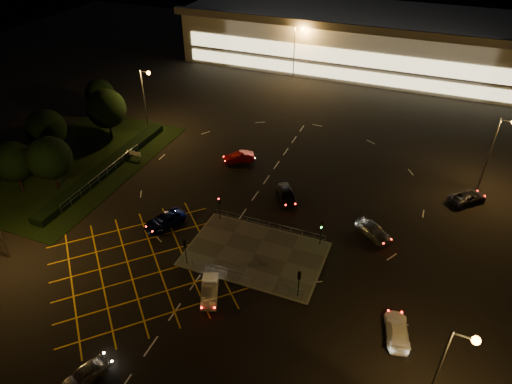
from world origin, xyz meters
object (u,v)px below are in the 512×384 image
at_px(car_far_dkgrey, 286,195).
at_px(car_approach_white, 397,330).
at_px(signal_nw, 219,203).
at_px(car_queue_white, 210,290).
at_px(car_left_blue, 164,221).
at_px(car_right_silver, 373,230).
at_px(car_near_silver, 85,374).
at_px(signal_sw, 185,247).
at_px(car_east_grey, 468,197).
at_px(signal_se, 299,279).
at_px(car_circ_red, 239,157).
at_px(signal_ne, 321,228).

height_order(car_far_dkgrey, car_approach_white, car_far_dkgrey).
bearing_deg(signal_nw, car_queue_white, -69.32).
relative_size(signal_nw, car_far_dkgrey, 0.66).
bearing_deg(car_left_blue, car_right_silver, 38.77).
height_order(car_near_silver, car_far_dkgrey, car_far_dkgrey).
bearing_deg(signal_sw, car_far_dkgrey, -111.66).
xyz_separation_m(car_queue_white, car_left_blue, (-9.61, 7.69, -0.02)).
bearing_deg(signal_sw, car_approach_white, 177.07).
relative_size(car_near_silver, car_approach_white, 0.81).
relative_size(car_near_silver, car_right_silver, 0.84).
relative_size(signal_sw, car_east_grey, 0.66).
height_order(signal_se, car_right_silver, signal_se).
xyz_separation_m(signal_nw, car_far_dkgrey, (5.86, 6.78, -1.67)).
bearing_deg(car_east_grey, car_right_silver, 94.12).
bearing_deg(car_left_blue, car_circ_red, 103.71).
distance_m(car_near_silver, car_right_silver, 31.94).
bearing_deg(car_right_silver, car_east_grey, -6.94).
relative_size(signal_se, car_near_silver, 0.83).
distance_m(signal_sw, car_far_dkgrey, 15.98).
bearing_deg(car_right_silver, signal_nw, 136.92).
height_order(car_left_blue, car_east_grey, car_left_blue).
relative_size(signal_ne, car_right_silver, 0.70).
relative_size(car_right_silver, car_approach_white, 0.96).
bearing_deg(signal_ne, car_circ_red, 139.60).
xyz_separation_m(car_far_dkgrey, car_circ_red, (-9.09, 6.18, 0.01)).
bearing_deg(car_east_grey, car_queue_white, 94.31).
bearing_deg(car_far_dkgrey, car_right_silver, -47.55).
xyz_separation_m(car_near_silver, car_queue_white, (5.27, 11.57, 0.06)).
xyz_separation_m(signal_sw, car_left_blue, (-5.46, 4.69, -1.68)).
xyz_separation_m(signal_se, car_right_silver, (5.07, 11.67, -1.59)).
bearing_deg(car_east_grey, car_left_blue, 74.80).
bearing_deg(car_near_silver, car_left_blue, 123.66).
height_order(car_right_silver, car_approach_white, car_right_silver).
distance_m(car_queue_white, car_far_dkgrey, 17.86).
bearing_deg(signal_se, car_queue_white, 20.96).
relative_size(car_queue_white, car_right_silver, 0.95).
xyz_separation_m(signal_ne, car_far_dkgrey, (-6.14, 6.78, -1.67)).
bearing_deg(car_approach_white, car_queue_white, -6.28).
bearing_deg(car_queue_white, signal_sw, 121.48).
bearing_deg(car_approach_white, car_right_silver, -84.16).
relative_size(car_right_silver, car_circ_red, 1.06).
bearing_deg(car_queue_white, signal_se, -1.64).
bearing_deg(car_east_grey, signal_sw, 85.92).
height_order(signal_sw, car_right_silver, signal_sw).
bearing_deg(car_queue_white, signal_ne, 31.87).
xyz_separation_m(signal_sw, car_right_silver, (17.07, 11.67, -1.59)).
bearing_deg(car_near_silver, car_circ_red, 114.34).
relative_size(signal_se, car_circ_red, 0.74).
xyz_separation_m(signal_nw, car_near_silver, (-1.12, -22.57, -1.72)).
bearing_deg(car_circ_red, car_left_blue, -41.76).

